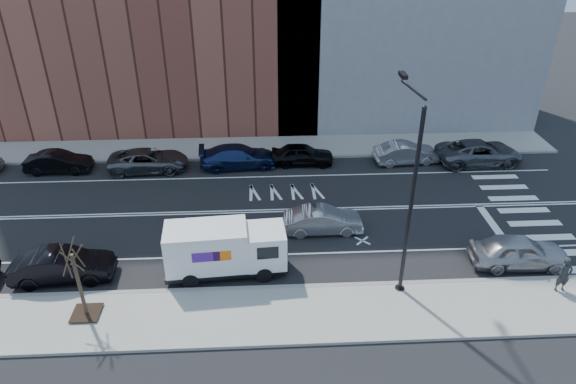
{
  "coord_description": "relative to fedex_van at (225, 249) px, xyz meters",
  "views": [
    {
      "loc": [
        0.88,
        -25.59,
        15.73
      ],
      "look_at": [
        2.18,
        -0.29,
        1.4
      ],
      "focal_mm": 32.0,
      "sensor_mm": 36.0,
      "label": 1
    }
  ],
  "objects": [
    {
      "name": "far_parked_f",
      "position": [
        11.75,
        11.52,
        -0.66
      ],
      "size": [
        4.54,
        1.93,
        1.46
      ],
      "primitive_type": "imported",
      "rotation": [
        0.0,
        0.0,
        1.66
      ],
      "color": "#99999E",
      "rests_on": "ground"
    },
    {
      "name": "far_parked_e",
      "position": [
        4.6,
        11.68,
        -0.66
      ],
      "size": [
        4.32,
        1.89,
        1.45
      ],
      "primitive_type": "imported",
      "rotation": [
        0.0,
        0.0,
        1.53
      ],
      "color": "black",
      "rests_on": "ground"
    },
    {
      "name": "near_parked_rear_a",
      "position": [
        -7.65,
        -0.12,
        -0.61
      ],
      "size": [
        4.79,
        1.91,
        1.55
      ],
      "primitive_type": "imported",
      "rotation": [
        0.0,
        0.0,
        1.63
      ],
      "color": "black",
      "rests_on": "ground"
    },
    {
      "name": "pedestrian",
      "position": [
        15.45,
        -2.31,
        -0.34
      ],
      "size": [
        0.69,
        0.49,
        1.79
      ],
      "primitive_type": "imported",
      "rotation": [
        0.0,
        0.0,
        0.09
      ],
      "color": "#212426",
      "rests_on": "sidewalk_near"
    },
    {
      "name": "sidewalk_near",
      "position": [
        1.12,
        -3.2,
        -1.31
      ],
      "size": [
        44.0,
        3.6,
        0.15
      ],
      "primitive_type": "cube",
      "color": "gray",
      "rests_on": "ground"
    },
    {
      "name": "driving_sedan",
      "position": [
        5.1,
        3.34,
        -0.68
      ],
      "size": [
        4.3,
        1.56,
        1.41
      ],
      "primitive_type": "imported",
      "rotation": [
        0.0,
        0.0,
        1.59
      ],
      "color": "#9F9FA3",
      "rests_on": "ground"
    },
    {
      "name": "far_parked_g",
      "position": [
        16.74,
        11.21,
        -0.58
      ],
      "size": [
        5.88,
        2.92,
        1.6
      ],
      "primitive_type": "imported",
      "rotation": [
        0.0,
        0.0,
        1.62
      ],
      "color": "#505358",
      "rests_on": "ground"
    },
    {
      "name": "street_tree",
      "position": [
        -5.88,
        -2.8,
        0.07
      ],
      "size": [
        1.2,
        1.2,
        3.75
      ],
      "color": "black",
      "rests_on": "ground"
    },
    {
      "name": "crosswalk",
      "position": [
        17.12,
        5.6,
        -1.38
      ],
      "size": [
        3.0,
        14.0,
        0.01
      ],
      "primitive_type": null,
      "color": "white",
      "rests_on": "ground"
    },
    {
      "name": "far_parked_c",
      "position": [
        -5.75,
        11.28,
        -0.66
      ],
      "size": [
        5.31,
        2.65,
        1.45
      ],
      "primitive_type": "imported",
      "rotation": [
        0.0,
        0.0,
        1.62
      ],
      "color": "#4C4F53",
      "rests_on": "ground"
    },
    {
      "name": "curb_far",
      "position": [
        1.12,
        12.6,
        -1.3
      ],
      "size": [
        44.0,
        0.25,
        0.17
      ],
      "primitive_type": "cube",
      "color": "gray",
      "rests_on": "ground"
    },
    {
      "name": "far_parked_b",
      "position": [
        -11.67,
        11.35,
        -0.68
      ],
      "size": [
        4.28,
        1.5,
        1.41
      ],
      "primitive_type": "imported",
      "rotation": [
        0.0,
        0.0,
        1.57
      ],
      "color": "black",
      "rests_on": "ground"
    },
    {
      "name": "curb_near",
      "position": [
        1.12,
        -1.4,
        -1.3
      ],
      "size": [
        44.0,
        0.25,
        0.17
      ],
      "primitive_type": "cube",
      "color": "gray",
      "rests_on": "ground"
    },
    {
      "name": "far_parked_d",
      "position": [
        0.27,
        11.5,
        -0.62
      ],
      "size": [
        5.4,
        2.55,
        1.52
      ],
      "primitive_type": "imported",
      "rotation": [
        0.0,
        0.0,
        1.65
      ],
      "color": "navy",
      "rests_on": "ground"
    },
    {
      "name": "fedex_van",
      "position": [
        0.0,
        0.0,
        0.0
      ],
      "size": [
        5.9,
        2.39,
        2.64
      ],
      "rotation": [
        0.0,
        0.0,
        0.07
      ],
      "color": "black",
      "rests_on": "ground"
    },
    {
      "name": "ground",
      "position": [
        1.12,
        5.6,
        -1.38
      ],
      "size": [
        120.0,
        120.0,
        0.0
      ],
      "primitive_type": "plane",
      "color": "black",
      "rests_on": "ground"
    },
    {
      "name": "near_parked_front",
      "position": [
        14.38,
        -0.15,
        -0.58
      ],
      "size": [
        4.8,
        2.08,
        1.61
      ],
      "primitive_type": "imported",
      "rotation": [
        0.0,
        0.0,
        1.53
      ],
      "color": "#A3A3A7",
      "rests_on": "ground"
    },
    {
      "name": "streetlight",
      "position": [
        8.12,
        -1.31,
        3.7
      ],
      "size": [
        0.44,
        4.02,
        9.34
      ],
      "color": "black",
      "rests_on": "ground"
    },
    {
      "name": "sidewalk_far",
      "position": [
        1.12,
        14.4,
        -1.31
      ],
      "size": [
        44.0,
        3.6,
        0.15
      ],
      "primitive_type": "cube",
      "color": "gray",
      "rests_on": "ground"
    },
    {
      "name": "road_markings",
      "position": [
        1.12,
        5.6,
        -1.38
      ],
      "size": [
        40.0,
        8.6,
        0.01
      ],
      "primitive_type": null,
      "color": "white",
      "rests_on": "ground"
    }
  ]
}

